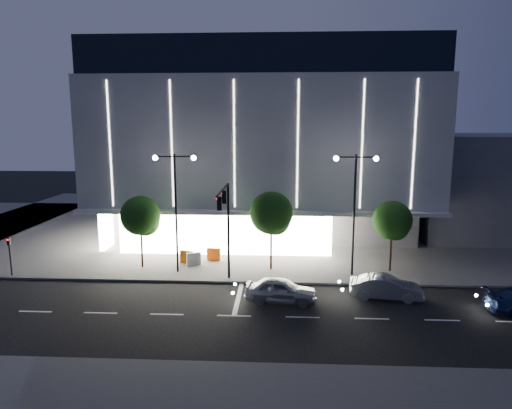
{
  "coord_description": "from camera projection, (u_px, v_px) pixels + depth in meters",
  "views": [
    {
      "loc": [
        4.58,
        -26.61,
        11.09
      ],
      "look_at": [
        2.81,
        7.87,
        5.0
      ],
      "focal_mm": 32.0,
      "sensor_mm": 36.0,
      "label": 1
    }
  ],
  "objects": [
    {
      "name": "tree_right",
      "position": [
        392.0,
        222.0,
        33.9
      ],
      "size": [
        2.91,
        2.91,
        5.51
      ],
      "color": "black",
      "rests_on": "ground"
    },
    {
      "name": "museum",
      "position": [
        265.0,
        142.0,
        48.5
      ],
      "size": [
        30.0,
        25.8,
        18.0
      ],
      "color": "#4C4C51",
      "rests_on": "ground"
    },
    {
      "name": "sidewalk_museum",
      "position": [
        283.0,
        223.0,
        51.67
      ],
      "size": [
        70.0,
        40.0,
        0.15
      ],
      "primitive_type": "cube",
      "color": "#474747",
      "rests_on": "ground"
    },
    {
      "name": "barrier_c",
      "position": [
        214.0,
        254.0,
        37.11
      ],
      "size": [
        1.12,
        0.38,
        1.0
      ],
      "primitive_type": "cube",
      "rotation": [
        0.0,
        0.0,
        -0.12
      ],
      "color": "orange",
      "rests_on": "sidewalk_museum"
    },
    {
      "name": "car_lead",
      "position": [
        281.0,
        290.0,
        28.71
      ],
      "size": [
        4.74,
        2.39,
        1.55
      ],
      "primitive_type": "imported",
      "rotation": [
        0.0,
        0.0,
        1.44
      ],
      "color": "#9A9DA1",
      "rests_on": "ground"
    },
    {
      "name": "ground",
      "position": [
        204.0,
        305.0,
        28.33
      ],
      "size": [
        160.0,
        160.0,
        0.0
      ],
      "primitive_type": "plane",
      "color": "black",
      "rests_on": "ground"
    },
    {
      "name": "annex_building",
      "position": [
        476.0,
        181.0,
        49.75
      ],
      "size": [
        16.0,
        20.0,
        10.0
      ],
      "primitive_type": "cube",
      "color": "#4C4C51",
      "rests_on": "ground"
    },
    {
      "name": "street_lamp_west",
      "position": [
        176.0,
        195.0,
        33.35
      ],
      "size": [
        3.16,
        0.36,
        9.0
      ],
      "color": "black",
      "rests_on": "ground"
    },
    {
      "name": "barrier_a",
      "position": [
        187.0,
        257.0,
        36.36
      ],
      "size": [
        1.12,
        0.6,
        1.0
      ],
      "primitive_type": "cube",
      "rotation": [
        0.0,
        0.0,
        -0.34
      ],
      "color": "#C6580B",
      "rests_on": "sidewalk_museum"
    },
    {
      "name": "ped_signal_far",
      "position": [
        10.0,
        252.0,
        33.19
      ],
      "size": [
        0.22,
        0.24,
        3.0
      ],
      "color": "black",
      "rests_on": "ground"
    },
    {
      "name": "tree_mid",
      "position": [
        272.0,
        215.0,
        34.28
      ],
      "size": [
        3.25,
        3.25,
        6.15
      ],
      "color": "black",
      "rests_on": "ground"
    },
    {
      "name": "tree_left",
      "position": [
        141.0,
        218.0,
        34.84
      ],
      "size": [
        3.02,
        3.02,
        5.72
      ],
      "color": "black",
      "rests_on": "ground"
    },
    {
      "name": "car_second",
      "position": [
        386.0,
        287.0,
        29.31
      ],
      "size": [
        4.72,
        2.15,
        1.5
      ],
      "primitive_type": "imported",
      "rotation": [
        0.0,
        0.0,
        1.44
      ],
      "color": "#A5A9AD",
      "rests_on": "ground"
    },
    {
      "name": "traffic_mast",
      "position": [
        226.0,
        216.0,
        30.69
      ],
      "size": [
        0.33,
        5.89,
        7.07
      ],
      "color": "black",
      "rests_on": "ground"
    },
    {
      "name": "barrier_b",
      "position": [
        194.0,
        259.0,
        35.84
      ],
      "size": [
        1.11,
        0.65,
        1.0
      ],
      "primitive_type": "cube",
      "rotation": [
        0.0,
        0.0,
        0.39
      ],
      "color": "silver",
      "rests_on": "sidewalk_museum"
    },
    {
      "name": "street_lamp_east",
      "position": [
        355.0,
        197.0,
        32.69
      ],
      "size": [
        3.16,
        0.36,
        9.0
      ],
      "color": "black",
      "rests_on": "ground"
    }
  ]
}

